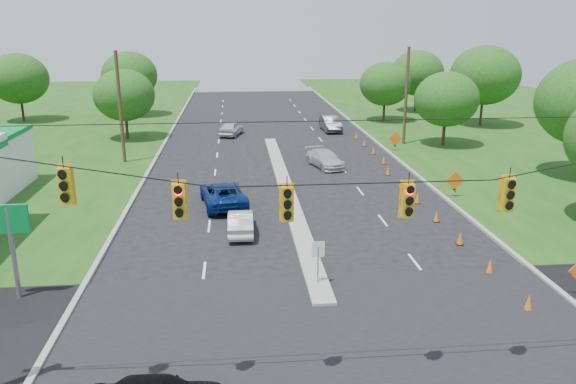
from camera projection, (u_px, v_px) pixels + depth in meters
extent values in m
plane|color=black|center=(344.00, 365.00, 18.73)|extent=(160.00, 160.00, 0.00)
cube|color=black|center=(344.00, 365.00, 18.73)|extent=(160.00, 14.00, 0.02)
cube|color=gray|center=(155.00, 162.00, 46.41)|extent=(0.25, 110.00, 0.16)
cube|color=gray|center=(393.00, 157.00, 48.26)|extent=(0.25, 110.00, 0.16)
cube|color=gray|center=(286.00, 189.00, 38.76)|extent=(1.00, 34.00, 0.18)
cylinder|color=gray|center=(318.00, 267.00, 24.19)|extent=(0.06, 0.06, 1.80)
cube|color=white|center=(318.00, 249.00, 23.97)|extent=(0.55, 0.04, 0.70)
cylinder|color=black|center=(358.00, 170.00, 15.77)|extent=(24.00, 0.04, 0.04)
cube|color=yellow|center=(66.00, 186.00, 15.11)|extent=(0.34, 0.24, 1.00)
cube|color=yellow|center=(179.00, 201.00, 15.53)|extent=(0.34, 0.24, 1.00)
cube|color=yellow|center=(287.00, 204.00, 15.86)|extent=(0.34, 0.24, 1.00)
cube|color=yellow|center=(408.00, 200.00, 16.18)|extent=(0.34, 0.24, 1.00)
cube|color=yellow|center=(508.00, 195.00, 16.43)|extent=(0.34, 0.24, 1.00)
cylinder|color=#422D1C|center=(120.00, 108.00, 44.90)|extent=(0.28, 0.28, 9.00)
cylinder|color=#422D1C|center=(406.00, 97.00, 51.96)|extent=(0.28, 0.28, 9.00)
cylinder|color=gray|center=(13.00, 254.00, 22.73)|extent=(0.20, 0.20, 4.00)
cube|color=#00802F|center=(8.00, 219.00, 22.30)|extent=(1.60, 0.15, 1.20)
cone|color=orange|center=(529.00, 302.00, 22.23)|extent=(0.32, 0.32, 0.70)
cone|color=orange|center=(490.00, 266.00, 25.56)|extent=(0.32, 0.32, 0.70)
cone|color=orange|center=(460.00, 238.00, 28.90)|extent=(0.32, 0.32, 0.70)
cone|color=orange|center=(436.00, 216.00, 32.24)|extent=(0.32, 0.32, 0.70)
cone|color=orange|center=(417.00, 198.00, 35.58)|extent=(0.32, 0.32, 0.70)
cone|color=orange|center=(401.00, 183.00, 38.91)|extent=(0.32, 0.32, 0.70)
cone|color=orange|center=(388.00, 171.00, 42.25)|extent=(0.32, 0.32, 0.70)
cone|color=orange|center=(384.00, 160.00, 45.64)|extent=(0.32, 0.32, 0.70)
cone|color=orange|center=(373.00, 150.00, 48.98)|extent=(0.32, 0.32, 0.70)
cone|color=orange|center=(364.00, 142.00, 52.32)|extent=(0.32, 0.32, 0.70)
cone|color=orange|center=(356.00, 135.00, 55.65)|extent=(0.32, 0.32, 0.70)
cube|color=black|center=(454.00, 189.00, 36.73)|extent=(0.06, 0.58, 0.26)
cube|color=black|center=(454.00, 189.00, 36.73)|extent=(0.06, 0.58, 0.26)
cube|color=orange|center=(455.00, 181.00, 36.56)|extent=(1.27, 0.05, 1.27)
cube|color=black|center=(395.00, 145.00, 50.08)|extent=(0.06, 0.58, 0.26)
cube|color=black|center=(395.00, 145.00, 50.08)|extent=(0.06, 0.58, 0.26)
cube|color=orange|center=(395.00, 139.00, 49.91)|extent=(1.27, 0.05, 1.27)
cylinder|color=black|center=(22.00, 109.00, 65.33)|extent=(0.28, 0.28, 2.88)
ellipsoid|color=#194C14|center=(18.00, 78.00, 64.32)|extent=(6.72, 6.72, 5.76)
cylinder|color=black|center=(127.00, 127.00, 55.23)|extent=(0.28, 0.28, 2.52)
ellipsoid|color=#194C14|center=(124.00, 95.00, 54.34)|extent=(5.88, 5.88, 5.04)
cylinder|color=black|center=(132.00, 104.00, 69.29)|extent=(0.28, 0.28, 2.88)
ellipsoid|color=#194C14|center=(130.00, 75.00, 68.28)|extent=(6.72, 6.72, 5.76)
cylinder|color=black|center=(444.00, 132.00, 52.26)|extent=(0.28, 0.28, 2.52)
ellipsoid|color=#194C14|center=(446.00, 99.00, 51.37)|extent=(5.88, 5.88, 5.04)
cylinder|color=black|center=(481.00, 111.00, 62.42)|extent=(0.28, 0.28, 3.24)
ellipsoid|color=#194C14|center=(485.00, 75.00, 61.29)|extent=(7.56, 7.56, 6.48)
cylinder|color=black|center=(415.00, 101.00, 72.60)|extent=(0.28, 0.28, 2.88)
ellipsoid|color=#194C14|center=(417.00, 73.00, 71.59)|extent=(6.72, 6.72, 5.76)
cylinder|color=black|center=(384.00, 111.00, 65.42)|extent=(0.28, 0.28, 2.52)
ellipsoid|color=#194C14|center=(385.00, 84.00, 64.54)|extent=(5.88, 5.88, 5.04)
imported|color=silver|center=(241.00, 222.00, 30.42)|extent=(1.38, 3.85, 1.26)
imported|color=navy|center=(223.00, 194.00, 35.02)|extent=(3.32, 5.73, 1.50)
imported|color=#B8B8B8|center=(325.00, 159.00, 44.65)|extent=(2.99, 4.88, 1.32)
imported|color=silver|center=(231.00, 128.00, 57.26)|extent=(2.85, 4.58, 1.45)
imported|color=#2F2F2F|center=(330.00, 124.00, 59.68)|extent=(1.86, 4.86, 1.58)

